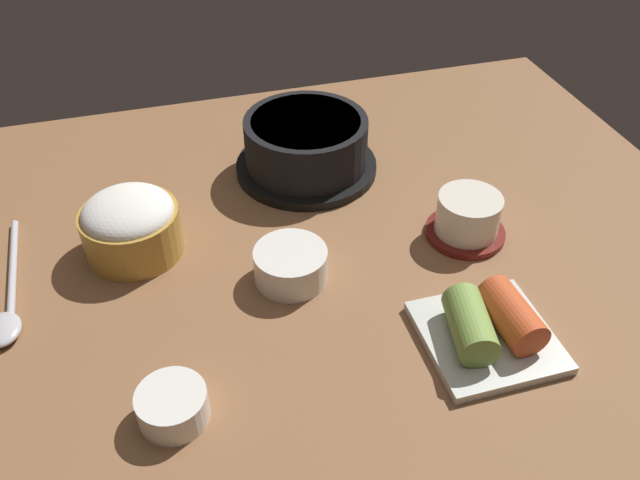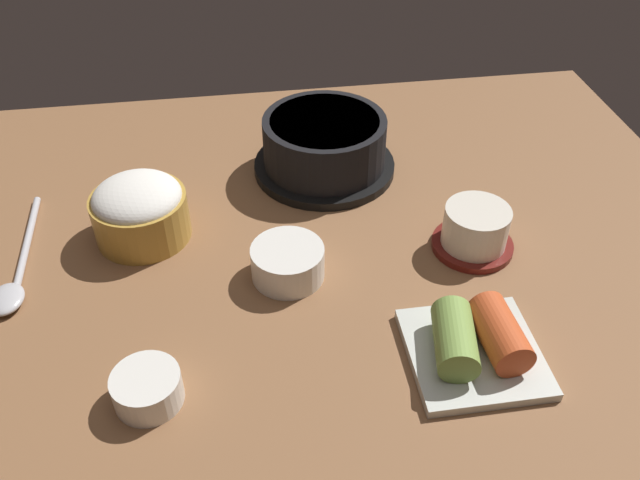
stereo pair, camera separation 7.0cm
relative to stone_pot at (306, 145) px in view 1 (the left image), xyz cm
name	(u,v)px [view 1 (the left image)]	position (x,y,z in cm)	size (l,w,h in cm)	color
dining_table	(298,259)	(-5.20, -15.55, -4.72)	(100.00, 76.00, 2.00)	brown
stone_pot	(306,145)	(0.00, 0.00, 0.00)	(18.18, 18.18, 7.38)	black
rice_bowl	(131,225)	(-22.47, -10.14, -0.04)	(10.70, 10.70, 7.24)	#B78C38
tea_cup_with_saucer	(468,217)	(14.02, -17.86, -1.13)	(9.07, 9.07, 5.32)	maroon
banchan_cup_center	(291,264)	(-6.91, -19.32, -1.74)	(7.77, 7.77, 3.70)	white
kimchi_plate	(489,327)	(9.04, -33.01, -1.80)	(12.18, 12.18, 4.81)	silver
side_bowl_near	(172,405)	(-20.83, -33.41, -2.08)	(6.13, 6.13, 3.04)	white
spoon	(6,308)	(-35.66, -16.32, -3.11)	(3.60, 19.94, 1.35)	#B7B7BC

